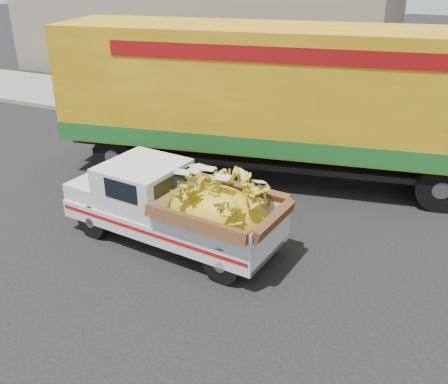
% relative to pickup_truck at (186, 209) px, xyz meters
% --- Properties ---
extents(ground, '(100.00, 100.00, 0.00)m').
position_rel_pickup_truck_xyz_m(ground, '(0.56, 0.13, -0.83)').
color(ground, black).
rests_on(ground, ground).
extents(curb, '(60.00, 0.25, 0.15)m').
position_rel_pickup_truck_xyz_m(curb, '(0.56, 6.60, -0.76)').
color(curb, gray).
rests_on(curb, ground).
extents(sidewalk, '(60.00, 4.00, 0.14)m').
position_rel_pickup_truck_xyz_m(sidewalk, '(0.56, 8.70, -0.76)').
color(sidewalk, gray).
rests_on(sidewalk, ground).
extents(building_left, '(18.00, 6.00, 5.00)m').
position_rel_pickup_truck_xyz_m(building_left, '(-7.44, 14.60, 1.67)').
color(building_left, gray).
rests_on(building_left, ground).
extents(pickup_truck, '(4.55, 2.05, 1.55)m').
position_rel_pickup_truck_xyz_m(pickup_truck, '(0.00, 0.00, 0.00)').
color(pickup_truck, black).
rests_on(pickup_truck, ground).
extents(semi_trailer, '(12.08, 4.64, 3.80)m').
position_rel_pickup_truck_xyz_m(semi_trailer, '(0.81, 4.16, 1.29)').
color(semi_trailer, black).
rests_on(semi_trailer, ground).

